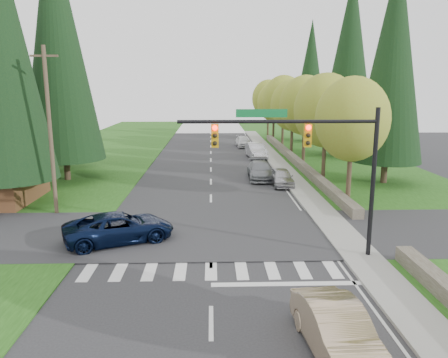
{
  "coord_description": "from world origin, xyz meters",
  "views": [
    {
      "loc": [
        0.03,
        -14.16,
        7.64
      ],
      "look_at": [
        0.72,
        8.78,
        2.8
      ],
      "focal_mm": 35.0,
      "sensor_mm": 36.0,
      "label": 1
    }
  ],
  "objects_px": {
    "parked_car_a": "(282,177)",
    "parked_car_b": "(260,171)",
    "sedan_champagne": "(337,331)",
    "suv_navy": "(119,228)",
    "parked_car_c": "(256,151)",
    "parked_car_d": "(243,142)",
    "parked_car_e": "(243,142)"
  },
  "relations": [
    {
      "from": "parked_car_a",
      "to": "parked_car_b",
      "type": "xyz_separation_m",
      "value": [
        -1.4,
        2.6,
        0.05
      ]
    },
    {
      "from": "sedan_champagne",
      "to": "suv_navy",
      "type": "height_order",
      "value": "suv_navy"
    },
    {
      "from": "suv_navy",
      "to": "parked_car_c",
      "type": "bearing_deg",
      "value": -43.57
    },
    {
      "from": "sedan_champagne",
      "to": "parked_car_d",
      "type": "height_order",
      "value": "sedan_champagne"
    },
    {
      "from": "parked_car_a",
      "to": "sedan_champagne",
      "type": "bearing_deg",
      "value": -95.95
    },
    {
      "from": "parked_car_d",
      "to": "parked_car_e",
      "type": "relative_size",
      "value": 0.97
    },
    {
      "from": "sedan_champagne",
      "to": "parked_car_c",
      "type": "height_order",
      "value": "parked_car_c"
    },
    {
      "from": "parked_car_a",
      "to": "parked_car_b",
      "type": "distance_m",
      "value": 2.96
    },
    {
      "from": "suv_navy",
      "to": "parked_car_c",
      "type": "relative_size",
      "value": 1.08
    },
    {
      "from": "parked_car_a",
      "to": "parked_car_c",
      "type": "xyz_separation_m",
      "value": [
        -0.62,
        13.78,
        0.15
      ]
    },
    {
      "from": "parked_car_c",
      "to": "parked_car_d",
      "type": "distance_m",
      "value": 9.08
    },
    {
      "from": "sedan_champagne",
      "to": "parked_car_d",
      "type": "distance_m",
      "value": 45.06
    },
    {
      "from": "parked_car_a",
      "to": "parked_car_d",
      "type": "height_order",
      "value": "parked_car_d"
    },
    {
      "from": "sedan_champagne",
      "to": "parked_car_e",
      "type": "bearing_deg",
      "value": 83.48
    },
    {
      "from": "sedan_champagne",
      "to": "suv_navy",
      "type": "xyz_separation_m",
      "value": [
        -8.24,
        9.69,
        0.01
      ]
    },
    {
      "from": "suv_navy",
      "to": "parked_car_a",
      "type": "xyz_separation_m",
      "value": [
        10.19,
        12.54,
        -0.08
      ]
    },
    {
      "from": "parked_car_e",
      "to": "suv_navy",
      "type": "bearing_deg",
      "value": -104.24
    },
    {
      "from": "parked_car_c",
      "to": "parked_car_e",
      "type": "distance_m",
      "value": 9.86
    },
    {
      "from": "parked_car_b",
      "to": "parked_car_c",
      "type": "height_order",
      "value": "parked_car_c"
    },
    {
      "from": "suv_navy",
      "to": "parked_car_d",
      "type": "bearing_deg",
      "value": -37.55
    },
    {
      "from": "suv_navy",
      "to": "parked_car_e",
      "type": "relative_size",
      "value": 1.26
    },
    {
      "from": "sedan_champagne",
      "to": "suv_navy",
      "type": "relative_size",
      "value": 0.83
    },
    {
      "from": "sedan_champagne",
      "to": "parked_car_c",
      "type": "distance_m",
      "value": 36.03
    },
    {
      "from": "suv_navy",
      "to": "parked_car_b",
      "type": "relative_size",
      "value": 1.08
    },
    {
      "from": "suv_navy",
      "to": "parked_car_d",
      "type": "relative_size",
      "value": 1.3
    },
    {
      "from": "sedan_champagne",
      "to": "parked_car_e",
      "type": "height_order",
      "value": "sedan_champagne"
    },
    {
      "from": "suv_navy",
      "to": "parked_car_d",
      "type": "xyz_separation_m",
      "value": [
        8.79,
        35.36,
        -0.04
      ]
    },
    {
      "from": "parked_car_b",
      "to": "parked_car_e",
      "type": "distance_m",
      "value": 21.0
    },
    {
      "from": "sedan_champagne",
      "to": "parked_car_c",
      "type": "relative_size",
      "value": 0.9
    },
    {
      "from": "sedan_champagne",
      "to": "parked_car_a",
      "type": "xyz_separation_m",
      "value": [
        1.95,
        22.23,
        -0.06
      ]
    },
    {
      "from": "parked_car_a",
      "to": "parked_car_e",
      "type": "distance_m",
      "value": 23.64
    },
    {
      "from": "parked_car_b",
      "to": "parked_car_d",
      "type": "relative_size",
      "value": 1.21
    }
  ]
}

